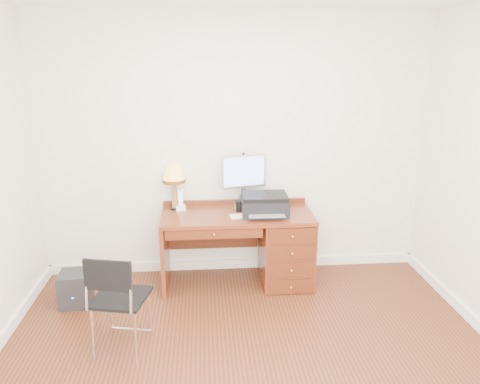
{
  "coord_description": "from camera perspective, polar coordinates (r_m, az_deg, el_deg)",
  "views": [
    {
      "loc": [
        -0.33,
        -2.99,
        2.26
      ],
      "look_at": [
        0.01,
        1.2,
        1.03
      ],
      "focal_mm": 35.0,
      "sensor_mm": 36.0,
      "label": 1
    }
  ],
  "objects": [
    {
      "name": "phone",
      "position": [
        4.79,
        -7.25,
        -1.45
      ],
      "size": [
        0.11,
        0.11,
        0.21
      ],
      "rotation": [
        0.0,
        0.0,
        0.13
      ],
      "color": "white",
      "rests_on": "desk"
    },
    {
      "name": "leg_lamp",
      "position": [
        4.74,
        -8.07,
        1.96
      ],
      "size": [
        0.23,
        0.23,
        0.48
      ],
      "color": "black",
      "rests_on": "desk"
    },
    {
      "name": "pen_cup",
      "position": [
        4.72,
        -0.02,
        -1.72
      ],
      "size": [
        0.08,
        0.08,
        0.1
      ],
      "primitive_type": "cylinder",
      "color": "black",
      "rests_on": "desk"
    },
    {
      "name": "desk",
      "position": [
        4.81,
        3.5,
        -6.32
      ],
      "size": [
        1.5,
        0.67,
        0.75
      ],
      "color": "maroon",
      "rests_on": "ground"
    },
    {
      "name": "chair",
      "position": [
        3.76,
        -14.6,
        -11.94
      ],
      "size": [
        0.48,
        0.48,
        0.85
      ],
      "rotation": [
        0.0,
        0.0,
        -0.22
      ],
      "color": "black",
      "rests_on": "ground"
    },
    {
      "name": "mouse_pad",
      "position": [
        4.58,
        2.27,
        -2.83
      ],
      "size": [
        0.19,
        0.19,
        0.04
      ],
      "color": "black",
      "rests_on": "desk"
    },
    {
      "name": "monitor",
      "position": [
        4.8,
        0.51,
        2.2
      ],
      "size": [
        0.47,
        0.21,
        0.54
      ],
      "rotation": [
        0.0,
        0.0,
        0.25
      ],
      "color": "silver",
      "rests_on": "desk"
    },
    {
      "name": "keyboard",
      "position": [
        4.59,
        1.21,
        -2.85
      ],
      "size": [
        0.4,
        0.17,
        0.01
      ],
      "primitive_type": "cube",
      "rotation": [
        0.0,
        0.0,
        0.15
      ],
      "color": "white",
      "rests_on": "desk"
    },
    {
      "name": "room_shell",
      "position": [
        4.26,
        0.47,
        -14.99
      ],
      "size": [
        4.0,
        4.0,
        4.0
      ],
      "color": "silver",
      "rests_on": "ground"
    },
    {
      "name": "ground",
      "position": [
        3.77,
        1.37,
        -20.62
      ],
      "size": [
        4.0,
        4.0,
        0.0
      ],
      "primitive_type": "plane",
      "color": "#401C0E",
      "rests_on": "ground"
    },
    {
      "name": "equipment_box",
      "position": [
        4.73,
        -19.4,
        -11.04
      ],
      "size": [
        0.29,
        0.29,
        0.32
      ],
      "primitive_type": "cube",
      "rotation": [
        0.0,
        0.0,
        0.05
      ],
      "color": "black",
      "rests_on": "ground"
    },
    {
      "name": "printer",
      "position": [
        4.62,
        3.01,
        -1.51
      ],
      "size": [
        0.46,
        0.36,
        0.2
      ],
      "rotation": [
        0.0,
        0.0,
        -0.02
      ],
      "color": "black",
      "rests_on": "desk"
    }
  ]
}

